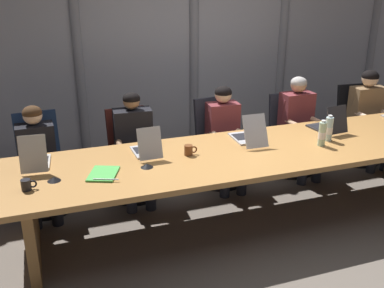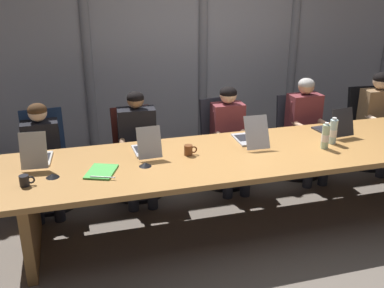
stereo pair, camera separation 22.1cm
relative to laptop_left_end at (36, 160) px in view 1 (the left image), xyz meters
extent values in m
plane|color=#6B6056|center=(1.98, -0.26, -0.80)|extent=(14.63, 14.63, 0.00)
cube|color=#B77F42|center=(1.98, -0.26, -0.09)|extent=(4.65, 1.13, 0.05)
cube|color=black|center=(1.98, -0.26, -0.15)|extent=(3.95, 0.10, 0.06)
cube|color=olive|center=(-0.10, -0.26, -0.46)|extent=(0.08, 0.96, 0.69)
cube|color=#9999A0|center=(1.98, 1.80, 0.59)|extent=(7.31, 0.10, 2.79)
cylinder|color=gray|center=(0.59, 1.75, 0.59)|extent=(0.12, 0.12, 2.73)
cylinder|color=gray|center=(2.06, 1.75, 0.59)|extent=(0.12, 0.12, 2.73)
cylinder|color=gray|center=(3.37, 1.75, 0.59)|extent=(0.12, 0.12, 2.73)
cylinder|color=gray|center=(4.91, 1.75, 0.59)|extent=(0.12, 0.12, 2.73)
cube|color=beige|center=(0.01, 0.06, -0.05)|extent=(0.25, 0.35, 0.02)
cube|color=black|center=(0.01, 0.09, -0.04)|extent=(0.20, 0.20, 0.00)
cube|color=beige|center=(-0.01, -0.14, 0.11)|extent=(0.23, 0.10, 0.31)
cube|color=black|center=(-0.01, -0.13, 0.11)|extent=(0.20, 0.08, 0.28)
cube|color=#BCBCC1|center=(0.97, 0.02, -0.05)|extent=(0.23, 0.31, 0.02)
cube|color=black|center=(0.97, 0.04, -0.04)|extent=(0.19, 0.17, 0.00)
cube|color=#BCBCC1|center=(0.97, -0.18, 0.09)|extent=(0.22, 0.10, 0.28)
cube|color=black|center=(0.97, -0.17, 0.10)|extent=(0.20, 0.08, 0.25)
cube|color=#BCBCC1|center=(2.01, 0.03, -0.05)|extent=(0.24, 0.35, 0.02)
cube|color=black|center=(2.01, 0.06, -0.04)|extent=(0.20, 0.19, 0.00)
cube|color=#BCBCC1|center=(2.00, -0.21, 0.10)|extent=(0.23, 0.15, 0.30)
cube|color=black|center=(2.00, -0.20, 0.10)|extent=(0.21, 0.13, 0.27)
cube|color=#2D2D33|center=(2.95, 0.04, -0.05)|extent=(0.28, 0.33, 0.02)
cube|color=black|center=(2.94, 0.06, -0.04)|extent=(0.23, 0.19, 0.00)
cube|color=#2D2D33|center=(2.97, -0.15, 0.09)|extent=(0.25, 0.11, 0.28)
cube|color=black|center=(2.97, -0.14, 0.10)|extent=(0.23, 0.10, 0.25)
cube|color=navy|center=(0.03, 0.63, -0.38)|extent=(0.52, 0.52, 0.08)
cube|color=navy|center=(0.02, 0.85, -0.08)|extent=(0.44, 0.15, 0.52)
cylinder|color=#262628|center=(0.03, 0.63, -0.59)|extent=(0.05, 0.05, 0.34)
cylinder|color=black|center=(0.03, 0.63, -0.78)|extent=(0.60, 0.60, 0.04)
cube|color=#511E19|center=(0.97, 0.63, -0.38)|extent=(0.51, 0.51, 0.08)
cube|color=#511E19|center=(0.96, 0.85, -0.10)|extent=(0.44, 0.15, 0.47)
cylinder|color=#262628|center=(0.97, 0.63, -0.59)|extent=(0.05, 0.05, 0.34)
cylinder|color=black|center=(0.97, 0.63, -0.78)|extent=(0.60, 0.60, 0.04)
cube|color=#2D2D38|center=(2.00, 0.63, -0.38)|extent=(0.54, 0.54, 0.08)
cube|color=#2D2D38|center=(1.97, 0.85, -0.09)|extent=(0.44, 0.17, 0.50)
cylinder|color=#262628|center=(2.00, 0.63, -0.59)|extent=(0.05, 0.05, 0.34)
cylinder|color=black|center=(2.00, 0.63, -0.78)|extent=(0.60, 0.60, 0.04)
cube|color=#2D2D38|center=(2.94, 0.63, -0.38)|extent=(0.53, 0.53, 0.08)
cube|color=#2D2D38|center=(2.96, 0.85, -0.11)|extent=(0.44, 0.16, 0.46)
cylinder|color=#262628|center=(2.94, 0.63, -0.59)|extent=(0.05, 0.05, 0.34)
cylinder|color=black|center=(2.94, 0.63, -0.78)|extent=(0.60, 0.60, 0.04)
cube|color=black|center=(3.94, 0.63, -0.38)|extent=(0.51, 0.51, 0.08)
cube|color=black|center=(3.96, 0.85, -0.09)|extent=(0.44, 0.15, 0.50)
cylinder|color=#262628|center=(3.94, 0.63, -0.59)|extent=(0.05, 0.05, 0.34)
cylinder|color=black|center=(3.94, 0.63, -0.78)|extent=(0.60, 0.60, 0.04)
cube|color=black|center=(0.01, 0.61, -0.10)|extent=(0.37, 0.23, 0.46)
sphere|color=beige|center=(0.01, 0.61, 0.22)|extent=(0.19, 0.19, 0.19)
ellipsoid|color=#472D19|center=(0.01, 0.61, 0.25)|extent=(0.19, 0.19, 0.14)
cylinder|color=black|center=(0.16, 0.62, -0.06)|extent=(0.07, 0.14, 0.27)
cylinder|color=beige|center=(0.16, 0.41, -0.18)|extent=(0.07, 0.30, 0.06)
cylinder|color=black|center=(-0.14, 0.61, -0.06)|extent=(0.07, 0.14, 0.27)
cylinder|color=beige|center=(-0.14, 0.40, -0.18)|extent=(0.07, 0.30, 0.06)
cylinder|color=#262833|center=(0.11, 0.42, -0.37)|extent=(0.14, 0.40, 0.13)
cylinder|color=#262833|center=(0.12, 0.24, -0.58)|extent=(0.11, 0.11, 0.44)
cylinder|color=#262833|center=(-0.09, 0.41, -0.37)|extent=(0.14, 0.40, 0.13)
cylinder|color=#262833|center=(-0.08, 0.23, -0.58)|extent=(0.11, 0.11, 0.44)
cube|color=black|center=(0.98, 0.61, -0.08)|extent=(0.41, 0.25, 0.52)
sphere|color=#8C6647|center=(0.98, 0.61, 0.28)|extent=(0.18, 0.18, 0.18)
ellipsoid|color=black|center=(0.98, 0.61, 0.30)|extent=(0.18, 0.18, 0.13)
cylinder|color=black|center=(1.15, 0.60, -0.01)|extent=(0.08, 0.14, 0.27)
cylinder|color=#8C6647|center=(1.13, 0.39, -0.12)|extent=(0.08, 0.30, 0.06)
cylinder|color=black|center=(0.82, 0.63, -0.01)|extent=(0.08, 0.14, 0.27)
cylinder|color=#8C6647|center=(0.80, 0.42, -0.12)|extent=(0.08, 0.30, 0.06)
cylinder|color=#262833|center=(1.07, 0.41, -0.37)|extent=(0.16, 0.41, 0.13)
cylinder|color=#262833|center=(1.06, 0.23, -0.58)|extent=(0.11, 0.11, 0.44)
cylinder|color=#262833|center=(0.87, 0.42, -0.37)|extent=(0.16, 0.41, 0.13)
cylinder|color=#262833|center=(0.86, 0.24, -0.58)|extent=(0.11, 0.11, 0.44)
cube|color=brown|center=(2.01, 0.61, -0.09)|extent=(0.36, 0.23, 0.49)
sphere|color=beige|center=(2.01, 0.61, 0.26)|extent=(0.19, 0.19, 0.19)
ellipsoid|color=black|center=(2.01, 0.61, 0.28)|extent=(0.19, 0.19, 0.14)
cylinder|color=brown|center=(2.15, 0.61, -0.03)|extent=(0.08, 0.14, 0.27)
cylinder|color=beige|center=(2.14, 0.40, -0.15)|extent=(0.07, 0.30, 0.06)
cylinder|color=brown|center=(1.86, 0.62, -0.03)|extent=(0.08, 0.14, 0.27)
cylinder|color=beige|center=(1.85, 0.41, -0.15)|extent=(0.07, 0.30, 0.06)
cylinder|color=#262833|center=(2.10, 0.41, -0.37)|extent=(0.15, 0.40, 0.13)
cylinder|color=#262833|center=(2.09, 0.23, -0.58)|extent=(0.11, 0.11, 0.44)
cylinder|color=#262833|center=(1.90, 0.42, -0.37)|extent=(0.15, 0.40, 0.13)
cylinder|color=#262833|center=(1.89, 0.24, -0.58)|extent=(0.11, 0.11, 0.44)
cube|color=brown|center=(2.96, 0.61, -0.07)|extent=(0.38, 0.23, 0.53)
sphere|color=tan|center=(2.96, 0.61, 0.29)|extent=(0.19, 0.19, 0.19)
ellipsoid|color=#B2ADA8|center=(2.96, 0.61, 0.32)|extent=(0.19, 0.19, 0.14)
cylinder|color=brown|center=(3.12, 0.62, 0.01)|extent=(0.07, 0.14, 0.27)
cylinder|color=tan|center=(3.12, 0.41, -0.11)|extent=(0.07, 0.30, 0.06)
cylinder|color=brown|center=(2.80, 0.61, 0.01)|extent=(0.07, 0.14, 0.27)
cylinder|color=tan|center=(2.81, 0.40, -0.11)|extent=(0.07, 0.30, 0.06)
cylinder|color=#262833|center=(3.06, 0.42, -0.37)|extent=(0.14, 0.40, 0.13)
cylinder|color=#262833|center=(3.07, 0.24, -0.58)|extent=(0.11, 0.11, 0.44)
cylinder|color=#262833|center=(2.86, 0.41, -0.37)|extent=(0.14, 0.40, 0.13)
cylinder|color=#262833|center=(2.87, 0.23, -0.58)|extent=(0.11, 0.11, 0.44)
cube|color=olive|center=(3.98, 0.61, -0.08)|extent=(0.42, 0.24, 0.52)
sphere|color=beige|center=(3.98, 0.61, 0.29)|extent=(0.20, 0.20, 0.20)
ellipsoid|color=black|center=(3.98, 0.61, 0.32)|extent=(0.21, 0.21, 0.15)
cylinder|color=olive|center=(4.15, 0.60, -0.01)|extent=(0.08, 0.14, 0.27)
cylinder|color=olive|center=(3.80, 0.62, -0.01)|extent=(0.08, 0.14, 0.27)
cylinder|color=beige|center=(3.79, 0.41, -0.12)|extent=(0.08, 0.30, 0.06)
cylinder|color=#262833|center=(4.07, 0.41, -0.37)|extent=(0.15, 0.41, 0.13)
cylinder|color=#262833|center=(3.87, 0.42, -0.37)|extent=(0.15, 0.41, 0.13)
cylinder|color=#262833|center=(3.86, 0.24, -0.58)|extent=(0.11, 0.11, 0.44)
cylinder|color=silver|center=(2.78, -0.28, 0.06)|extent=(0.07, 0.07, 0.24)
cylinder|color=white|center=(2.78, -0.28, 0.05)|extent=(0.08, 0.08, 0.07)
cylinder|color=white|center=(2.78, -0.28, 0.19)|extent=(0.04, 0.04, 0.02)
cylinder|color=#ADD1B2|center=(2.63, -0.38, 0.06)|extent=(0.07, 0.07, 0.24)
cylinder|color=white|center=(2.63, -0.38, 0.04)|extent=(0.07, 0.07, 0.07)
cylinder|color=white|center=(2.63, -0.38, 0.18)|extent=(0.04, 0.04, 0.02)
cylinder|color=brown|center=(1.33, -0.18, -0.01)|extent=(0.08, 0.08, 0.10)
torus|color=brown|center=(1.38, -0.18, -0.01)|extent=(0.07, 0.01, 0.07)
cylinder|color=black|center=(-0.08, -0.44, -0.02)|extent=(0.08, 0.08, 0.09)
torus|color=black|center=(-0.03, -0.44, -0.02)|extent=(0.06, 0.01, 0.06)
cone|color=black|center=(0.90, -0.33, -0.05)|extent=(0.11, 0.11, 0.03)
cone|color=black|center=(0.13, -0.35, -0.05)|extent=(0.11, 0.11, 0.03)
cube|color=#4CB74C|center=(0.52, -0.36, -0.05)|extent=(0.32, 0.36, 0.02)
cylinder|color=silver|center=(0.52, -0.50, -0.04)|extent=(0.20, 0.09, 0.01)
camera|label=1|loc=(0.12, -3.78, 1.51)|focal=41.64mm
camera|label=2|loc=(0.33, -3.85, 1.51)|focal=41.64mm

